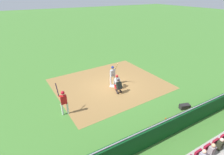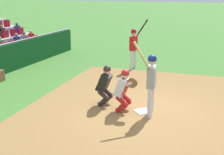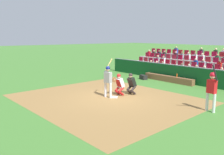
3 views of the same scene
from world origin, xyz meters
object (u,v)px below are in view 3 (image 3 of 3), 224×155
at_px(catcher_crouching, 119,83).
at_px(equipment_duffel_bag, 143,77).
at_px(on_deck_batter, 212,87).
at_px(batter_at_plate, 108,78).
at_px(home_plate_marker, 114,97).
at_px(water_bottle_on_bench, 177,75).
at_px(home_plate_umpire, 131,83).
at_px(dugout_bench, 168,79).

bearing_deg(catcher_crouching, equipment_duffel_bag, -61.32).
bearing_deg(catcher_crouching, on_deck_batter, -165.95).
xyz_separation_m(catcher_crouching, on_deck_batter, (-4.91, -1.23, 0.41)).
xyz_separation_m(batter_at_plate, catcher_crouching, (-0.02, -0.81, -0.38)).
bearing_deg(batter_at_plate, catcher_crouching, -91.67).
xyz_separation_m(home_plate_marker, equipment_duffel_bag, (2.83, -5.44, 0.15)).
bearing_deg(home_plate_marker, batter_at_plate, 55.48).
bearing_deg(water_bottle_on_bench, catcher_crouching, 90.16).
bearing_deg(equipment_duffel_bag, home_plate_umpire, 143.60).
relative_size(home_plate_umpire, equipment_duffel_bag, 1.79).
bearing_deg(on_deck_batter, batter_at_plate, 22.44).
relative_size(home_plate_umpire, water_bottle_on_bench, 4.65).
distance_m(catcher_crouching, equipment_duffel_bag, 5.60).
relative_size(catcher_crouching, home_plate_umpire, 1.01).
relative_size(catcher_crouching, dugout_bench, 0.30).
xyz_separation_m(batter_at_plate, water_bottle_on_bench, (-0.01, -6.39, -0.53)).
bearing_deg(batter_at_plate, on_deck_batter, -157.56).
relative_size(water_bottle_on_bench, on_deck_batter, 0.12).
relative_size(catcher_crouching, water_bottle_on_bench, 4.68).
xyz_separation_m(batter_at_plate, on_deck_batter, (-4.94, -2.04, 0.03)).
xyz_separation_m(catcher_crouching, home_plate_umpire, (-0.28, -0.70, -0.02)).
xyz_separation_m(catcher_crouching, water_bottle_on_bench, (0.02, -5.58, -0.14)).
distance_m(home_plate_umpire, equipment_duffel_bag, 5.15).
bearing_deg(catcher_crouching, home_plate_marker, 105.67).
bearing_deg(dugout_bench, equipment_duffel_bag, 21.44).
bearing_deg(water_bottle_on_bench, dugout_bench, -2.83).
distance_m(home_plate_umpire, water_bottle_on_bench, 4.89).
xyz_separation_m(home_plate_umpire, dugout_bench, (1.09, -4.92, -0.48)).
bearing_deg(batter_at_plate, home_plate_marker, -124.52).
bearing_deg(home_plate_umpire, catcher_crouching, 68.17).
relative_size(batter_at_plate, water_bottle_on_bench, 7.78).
relative_size(dugout_bench, water_bottle_on_bench, 15.39).
bearing_deg(home_plate_umpire, on_deck_batter, -173.51).
xyz_separation_m(catcher_crouching, equipment_duffel_bag, (2.67, -4.89, -0.55)).
relative_size(home_plate_marker, equipment_duffel_bag, 0.61).
bearing_deg(equipment_duffel_bag, dugout_bench, -140.18).
distance_m(home_plate_marker, water_bottle_on_bench, 6.16).
bearing_deg(on_deck_batter, dugout_bench, -37.48).
distance_m(home_plate_umpire, on_deck_batter, 4.68).
relative_size(batter_at_plate, dugout_bench, 0.51).
bearing_deg(home_plate_marker, water_bottle_on_bench, -88.41).
xyz_separation_m(home_plate_marker, dugout_bench, (0.97, -6.17, 0.20)).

